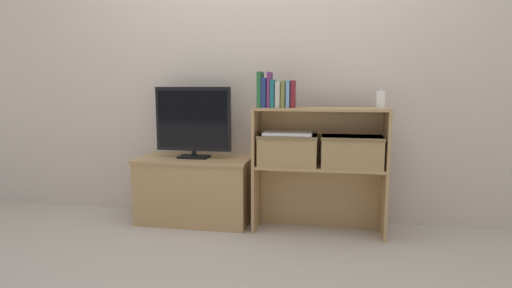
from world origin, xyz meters
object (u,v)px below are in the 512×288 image
object	(u,v)px
tv	(193,121)
book_olive	(284,94)
book_maroon	(293,94)
laptop	(288,133)
storage_basket_left	(288,148)
storage_basket_right	(352,150)
book_skyblue	(289,94)
book_forest	(260,90)
book_plum	(270,90)
tv_stand	(195,190)
book_ivory	(278,95)
baby_monitor	(381,99)
book_teal	(273,94)
book_navy	(265,93)

from	to	relation	value
tv	book_olive	distance (m)	0.71
book_maroon	laptop	world-z (taller)	book_maroon
storage_basket_left	storage_basket_right	world-z (taller)	same
book_olive	book_skyblue	world-z (taller)	same
book_forest	book_skyblue	xyz separation A→B (m)	(0.19, -0.00, -0.03)
book_skyblue	storage_basket_left	xyz separation A→B (m)	(-0.00, 0.02, -0.37)
book_forest	book_maroon	distance (m)	0.23
book_plum	tv_stand	bearing A→B (deg)	170.96
book_plum	book_olive	xyz separation A→B (m)	(0.10, 0.00, -0.03)
tv	storage_basket_left	distance (m)	0.73
book_ivory	baby_monitor	bearing A→B (deg)	2.68
tv_stand	book_plum	bearing A→B (deg)	-9.04
book_plum	book_skyblue	world-z (taller)	book_plum
baby_monitor	tv_stand	bearing A→B (deg)	177.34
tv_stand	book_plum	world-z (taller)	book_plum
book_olive	book_ivory	bearing A→B (deg)	180.00
book_ivory	book_olive	bearing A→B (deg)	0.00
tv_stand	book_forest	distance (m)	0.91
storage_basket_left	book_teal	bearing A→B (deg)	-170.87
tv	book_plum	world-z (taller)	book_plum
book_navy	storage_basket_right	xyz separation A→B (m)	(0.59, 0.02, -0.38)
book_plum	book_ivory	distance (m)	0.07
book_navy	book_ivory	xyz separation A→B (m)	(0.09, 0.00, -0.01)
tv_stand	storage_basket_left	bearing A→B (deg)	-6.13
tv	book_skyblue	world-z (taller)	book_skyblue
book_ivory	book_forest	bearing A→B (deg)	180.00
tv_stand	book_olive	size ratio (longest dim) A/B	4.71
book_skyblue	laptop	distance (m)	0.27
tv	book_maroon	xyz separation A→B (m)	(0.74, -0.09, 0.20)
book_plum	book_maroon	size ratio (longest dim) A/B	1.31
book_forest	book_olive	bearing A→B (deg)	0.00
book_forest	book_plum	size ratio (longest dim) A/B	1.01
book_forest	storage_basket_right	world-z (taller)	book_forest
book_navy	book_ivory	size ratio (longest dim) A/B	1.15
book_navy	tv_stand	bearing A→B (deg)	170.42
laptop	book_navy	bearing A→B (deg)	-174.12
book_forest	book_olive	xyz separation A→B (m)	(0.16, 0.00, -0.03)
tv	baby_monitor	xyz separation A→B (m)	(1.31, -0.06, 0.16)
book_forest	book_maroon	world-z (taller)	book_forest
book_skyblue	baby_monitor	distance (m)	0.60
book_plum	book_maroon	bearing A→B (deg)	0.00
book_forest	baby_monitor	bearing A→B (deg)	2.27
tv_stand	book_teal	size ratio (longest dim) A/B	4.51
book_forest	book_maroon	xyz separation A→B (m)	(0.22, 0.00, -0.03)
tv	book_teal	size ratio (longest dim) A/B	3.03
book_maroon	tv_stand	bearing A→B (deg)	172.88
book_navy	book_teal	bearing A→B (deg)	0.00
baby_monitor	laptop	world-z (taller)	baby_monitor
book_navy	baby_monitor	xyz separation A→B (m)	(0.76, 0.03, -0.04)
book_plum	book_teal	size ratio (longest dim) A/B	1.27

